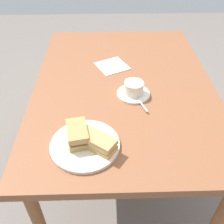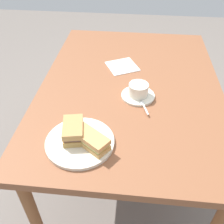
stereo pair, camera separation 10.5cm
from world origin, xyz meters
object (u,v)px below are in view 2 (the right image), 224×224
object	(u,v)px
dining_table	(130,95)
sandwich_back	(91,140)
napkin	(122,66)
coffee_saucer	(138,96)
coffee_cup	(138,89)
sandwich_plate	(80,142)
spoon	(143,105)
sandwich_front	(73,131)

from	to	relation	value
dining_table	sandwich_back	xyz separation A→B (m)	(-0.43, 0.12, 0.11)
sandwich_back	napkin	bearing A→B (deg)	-6.80
coffee_saucer	coffee_cup	xyz separation A→B (m)	(0.00, 0.00, 0.04)
coffee_cup	coffee_saucer	bearing A→B (deg)	-150.45
sandwich_plate	spoon	bearing A→B (deg)	-44.38
dining_table	coffee_saucer	size ratio (longest dim) A/B	8.01
sandwich_front	sandwich_back	size ratio (longest dim) A/B	0.86
sandwich_plate	sandwich_front	distance (m)	0.05
dining_table	sandwich_plate	size ratio (longest dim) A/B	4.77
sandwich_front	coffee_cup	size ratio (longest dim) A/B	1.19
sandwich_plate	sandwich_back	bearing A→B (deg)	-108.47
sandwich_back	coffee_cup	size ratio (longest dim) A/B	1.38
dining_table	spoon	xyz separation A→B (m)	(-0.18, -0.06, 0.08)
sandwich_front	sandwich_back	bearing A→B (deg)	-116.57
sandwich_back	spoon	xyz separation A→B (m)	(0.25, -0.19, -0.03)
dining_table	sandwich_back	size ratio (longest dim) A/B	8.20
sandwich_plate	coffee_cup	size ratio (longest dim) A/B	2.38
coffee_cup	spoon	world-z (taller)	coffee_cup
sandwich_back	spoon	size ratio (longest dim) A/B	1.55
sandwich_front	coffee_saucer	world-z (taller)	sandwich_front
spoon	napkin	bearing A→B (deg)	19.12
sandwich_front	coffee_cup	xyz separation A→B (m)	(0.30, -0.23, -0.00)
coffee_cup	sandwich_front	bearing A→B (deg)	141.54
sandwich_back	coffee_saucer	world-z (taller)	sandwich_back
spoon	sandwich_plate	bearing A→B (deg)	135.62
coffee_saucer	napkin	size ratio (longest dim) A/B	1.03
dining_table	sandwich_back	distance (m)	0.46
coffee_cup	napkin	xyz separation A→B (m)	(0.26, 0.09, -0.04)
sandwich_plate	coffee_saucer	xyz separation A→B (m)	(0.32, -0.21, -0.00)
sandwich_front	coffee_saucer	distance (m)	0.38
sandwich_front	sandwich_back	world-z (taller)	sandwich_front
dining_table	sandwich_plate	distance (m)	0.46
sandwich_back	coffee_cup	bearing A→B (deg)	-25.97
sandwich_plate	spoon	size ratio (longest dim) A/B	2.67
sandwich_back	spoon	bearing A→B (deg)	-36.35
sandwich_plate	napkin	bearing A→B (deg)	-11.49
sandwich_front	spoon	bearing A→B (deg)	-50.03
sandwich_front	napkin	xyz separation A→B (m)	(0.56, -0.14, -0.04)
dining_table	sandwich_front	world-z (taller)	sandwich_front
dining_table	napkin	size ratio (longest dim) A/B	8.23
dining_table	coffee_cup	distance (m)	0.16
sandwich_back	coffee_cup	xyz separation A→B (m)	(0.33, -0.16, 0.00)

